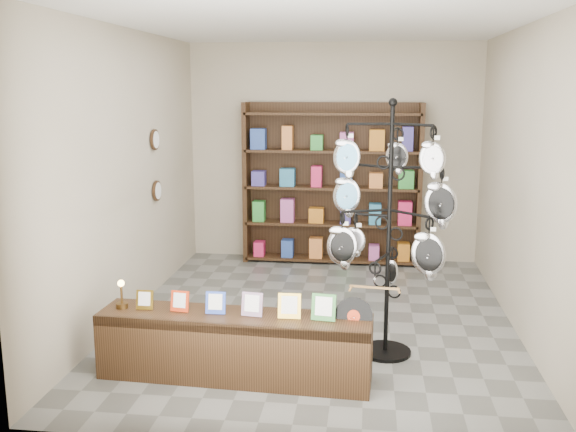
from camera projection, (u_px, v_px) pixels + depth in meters
name	position (u px, v px, depth m)	size (l,w,h in m)	color
ground	(317.00, 319.00, 6.76)	(5.00, 5.00, 0.00)	slate
room_envelope	(319.00, 143.00, 6.40)	(5.00, 5.00, 5.00)	#B5A892
display_tree	(389.00, 211.00, 5.62)	(1.19, 1.13, 2.31)	black
front_shelf	(235.00, 346.00, 5.33)	(2.29, 0.57, 0.80)	black
back_shelving	(332.00, 189.00, 8.79)	(2.42, 0.36, 2.20)	black
wall_clocks	(156.00, 165.00, 7.49)	(0.03, 0.24, 0.84)	black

